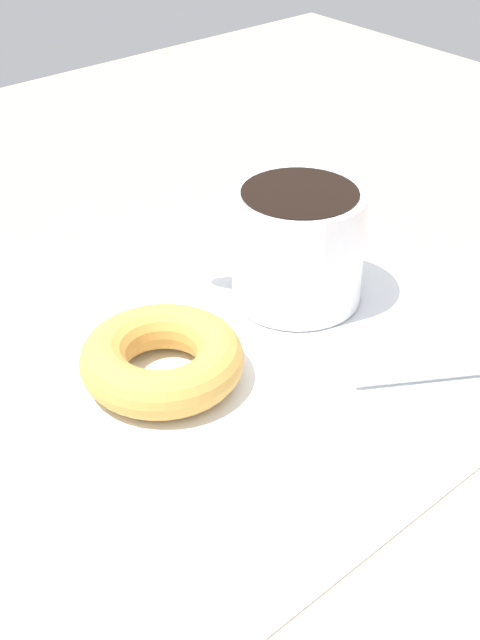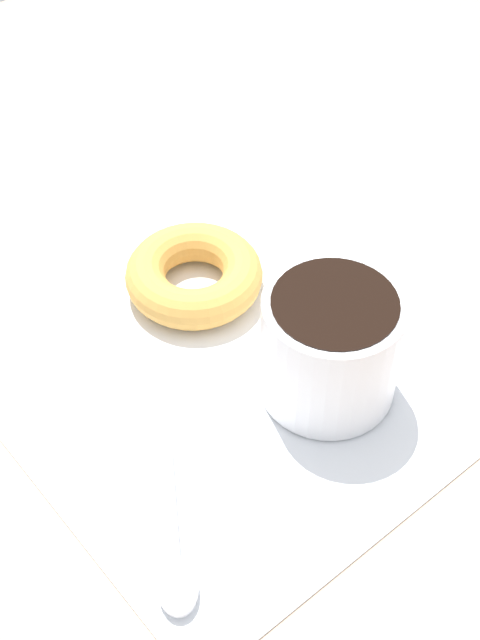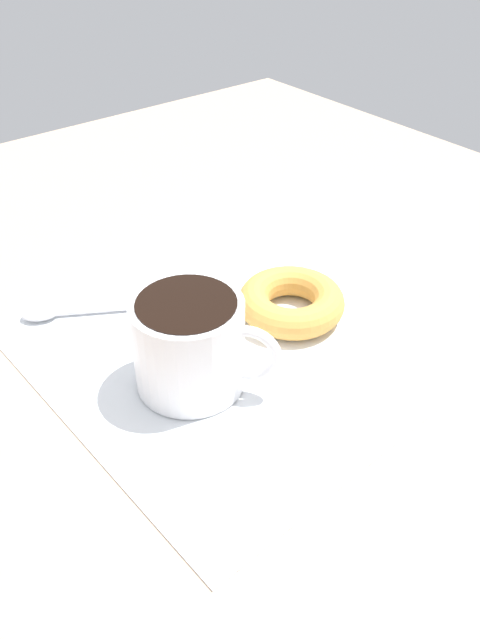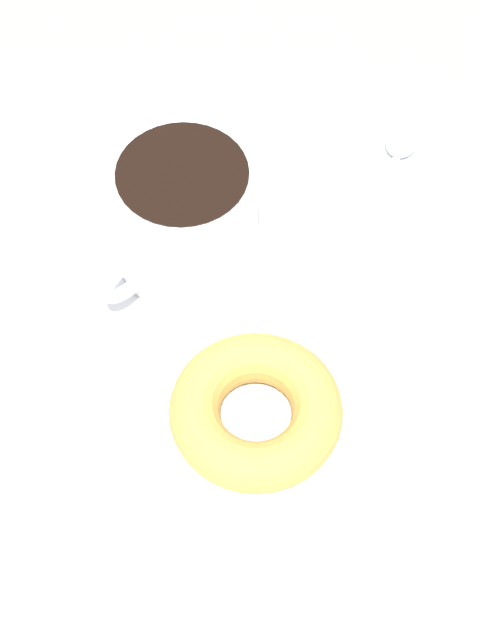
% 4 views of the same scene
% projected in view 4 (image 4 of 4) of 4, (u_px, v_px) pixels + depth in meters
% --- Properties ---
extents(ground_plane, '(1.20, 1.20, 0.02)m').
position_uv_depth(ground_plane, '(261.00, 305.00, 0.71)').
color(ground_plane, tan).
extents(napkin, '(0.37, 0.37, 0.00)m').
position_uv_depth(napkin, '(240.00, 338.00, 0.69)').
color(napkin, white).
rests_on(napkin, ground_plane).
extents(coffee_cup, '(0.11, 0.10, 0.08)m').
position_uv_depth(coffee_cup, '(183.00, 215.00, 0.68)').
color(coffee_cup, white).
rests_on(coffee_cup, napkin).
extents(donut, '(0.10, 0.10, 0.03)m').
position_uv_depth(donut, '(256.00, 411.00, 0.64)').
color(donut, gold).
rests_on(donut, napkin).
extents(spoon, '(0.09, 0.13, 0.01)m').
position_uv_depth(spoon, '(395.00, 162.00, 0.76)').
color(spoon, silver).
rests_on(spoon, napkin).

